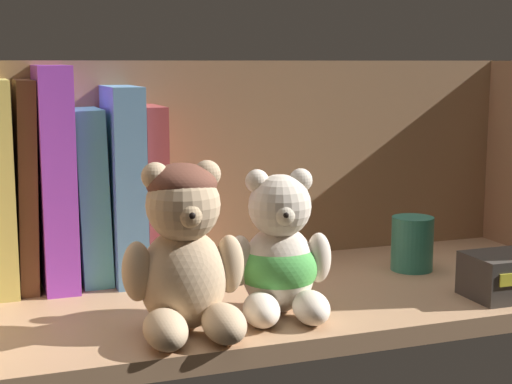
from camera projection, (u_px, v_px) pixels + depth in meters
shelf_board at (275, 301)px, 86.12cm from camera, size 75.36×30.10×2.00cm
shelf_back_panel at (230, 170)px, 98.60cm from camera, size 77.76×1.20×26.86cm
book_4 at (25, 184)px, 87.04cm from camera, size 2.53×11.07×22.87cm
book_5 at (53, 176)px, 87.96cm from camera, size 3.56×13.35×24.35cm
book_6 at (88, 195)px, 89.62cm from camera, size 3.73×10.07×19.68cm
book_7 at (121, 183)px, 90.68cm from camera, size 3.48×13.24×22.06cm
book_8 at (150, 191)px, 91.99cm from camera, size 2.43×10.25×19.81cm
teddy_bear_larger at (184, 252)px, 72.22cm from camera, size 11.53×11.69×15.84cm
teddy_bear_smaller at (280, 257)px, 77.91cm from camera, size 10.73×11.48×14.41cm
pillar_candle at (412, 243)px, 94.59cm from camera, size 5.00×5.00×6.46cm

